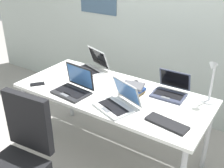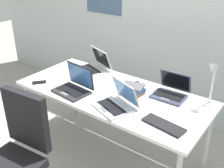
% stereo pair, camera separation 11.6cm
% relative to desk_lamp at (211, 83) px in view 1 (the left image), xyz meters
% --- Properties ---
extents(ground_plane, '(12.00, 12.00, 0.00)m').
position_rel_desk_lamp_xyz_m(ground_plane, '(-0.80, -0.28, -0.94)').
color(ground_plane, gray).
extents(wall_back, '(6.00, 0.13, 2.60)m').
position_rel_desk_lamp_xyz_m(wall_back, '(-0.80, 0.82, 0.36)').
color(wall_back, '#B2BCB7').
rests_on(wall_back, ground_plane).
extents(desk, '(1.80, 0.80, 0.74)m').
position_rel_desk_lamp_xyz_m(desk, '(-0.80, -0.28, -0.25)').
color(desk, white).
rests_on(desk, ground_plane).
extents(desk_lamp, '(0.12, 0.18, 0.40)m').
position_rel_desk_lamp_xyz_m(desk_lamp, '(0.00, 0.00, 0.00)').
color(desk_lamp, silver).
rests_on(desk_lamp, desk).
extents(laptop_front_right, '(0.40, 0.38, 0.23)m').
position_rel_desk_lamp_xyz_m(laptop_front_right, '(-1.26, 0.01, -0.15)').
color(laptop_front_right, '#B7BABC').
rests_on(laptop_front_right, desk).
extents(laptop_back_right, '(0.39, 0.38, 0.22)m').
position_rel_desk_lamp_xyz_m(laptop_back_right, '(-0.61, -0.48, -0.15)').
color(laptop_back_right, '#B7BABC').
rests_on(laptop_back_right, desk).
extents(laptop_back_left, '(0.35, 0.28, 0.24)m').
position_rel_desk_lamp_xyz_m(laptop_back_left, '(-1.09, -0.48, -0.15)').
color(laptop_back_left, '#232326').
rests_on(laptop_back_left, desk).
extents(laptop_near_mouse, '(0.30, 0.27, 0.21)m').
position_rel_desk_lamp_xyz_m(laptop_near_mouse, '(-0.33, -0.03, -0.15)').
color(laptop_near_mouse, '#33384C').
rests_on(laptop_near_mouse, desk).
extents(external_keyboard, '(0.34, 0.16, 0.02)m').
position_rel_desk_lamp_xyz_m(external_keyboard, '(-0.16, -0.49, -0.19)').
color(external_keyboard, black).
rests_on(external_keyboard, desk).
extents(computer_mouse, '(0.09, 0.11, 0.03)m').
position_rel_desk_lamp_xyz_m(computer_mouse, '(-0.69, -0.01, -0.18)').
color(computer_mouse, black).
rests_on(computer_mouse, desk).
extents(cell_phone, '(0.14, 0.15, 0.01)m').
position_rel_desk_lamp_xyz_m(cell_phone, '(-1.49, -0.55, -0.19)').
color(cell_phone, black).
rests_on(cell_phone, desk).
extents(book_stack, '(0.23, 0.20, 0.08)m').
position_rel_desk_lamp_xyz_m(book_stack, '(-0.63, -0.19, -0.16)').
color(book_stack, brown).
rests_on(book_stack, desk).
extents(office_chair, '(0.52, 0.56, 0.97)m').
position_rel_desk_lamp_xyz_m(office_chair, '(-1.06, -1.20, -0.54)').
color(office_chair, black).
rests_on(office_chair, ground_plane).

